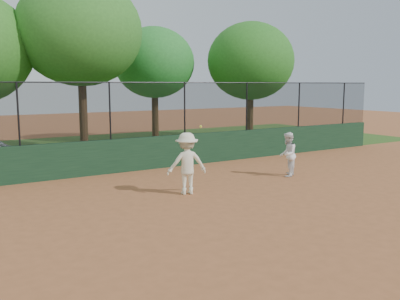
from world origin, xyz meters
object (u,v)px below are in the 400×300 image
player_main (187,164)px  tree_4 (251,61)px  tree_2 (80,32)px  player_second (288,154)px  tree_3 (154,63)px

player_main → tree_4: 13.32m
tree_2 → player_second: bearing=-62.7°
tree_2 → tree_3: size_ratio=1.25×
player_main → tree_2: bearing=91.2°
player_second → tree_2: bearing=-100.2°
player_main → tree_3: size_ratio=0.32×
player_main → tree_3: (4.53, 11.07, 3.37)m
player_main → tree_3: bearing=67.7°
player_second → player_main: size_ratio=0.76×
player_main → tree_3: 12.43m
tree_2 → tree_3: (4.71, 2.34, -1.10)m
tree_3 → tree_4: bearing=-24.9°
player_second → player_main: player_main is taller
player_second → player_main: 4.18m
player_second → tree_4: bearing=-158.7°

